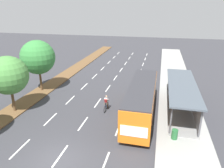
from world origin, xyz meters
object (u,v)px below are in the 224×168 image
object	(u,v)px
bus_shelter	(184,95)
cyclist	(106,104)
median_tree_third	(38,57)
trash_bin	(175,134)
median_tree_second	(9,75)
bus	(142,97)

from	to	relation	value
bus_shelter	cyclist	bearing A→B (deg)	-166.44
median_tree_third	trash_bin	distance (m)	18.87
cyclist	bus_shelter	bearing A→B (deg)	13.56
median_tree_second	trash_bin	distance (m)	16.92
bus	trash_bin	bearing A→B (deg)	-48.20
bus_shelter	bus	distance (m)	4.84
bus	median_tree_third	bearing A→B (deg)	164.85
cyclist	trash_bin	bearing A→B (deg)	-29.02
median_tree_second	trash_bin	world-z (taller)	median_tree_second
median_tree_third	trash_bin	bearing A→B (deg)	-23.31
cyclist	median_tree_third	bearing A→B (deg)	161.02
median_tree_second	trash_bin	size ratio (longest dim) A/B	7.01
bus	bus_shelter	bearing A→B (deg)	27.71
bus_shelter	bus	size ratio (longest dim) A/B	1.01
cyclist	trash_bin	xyz separation A→B (m)	(6.99, -3.88, -0.22)
bus_shelter	cyclist	size ratio (longest dim) A/B	6.26
bus_shelter	bus	bearing A→B (deg)	-152.29
trash_bin	median_tree_third	bearing A→B (deg)	156.69
median_tree_second	trash_bin	xyz separation A→B (m)	(16.50, -1.27, -3.52)
median_tree_second	bus	bearing A→B (deg)	9.84
median_tree_second	median_tree_third	distance (m)	6.06
bus	cyclist	xyz separation A→B (m)	(-3.79, 0.30, -1.28)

